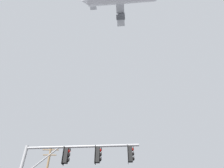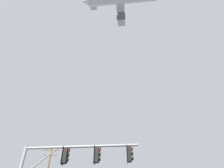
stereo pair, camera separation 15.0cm
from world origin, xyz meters
name	(u,v)px [view 2 (the right image)]	position (x,y,z in m)	size (l,w,h in m)	color
signal_pole_near	(69,165)	(-3.18, 8.43, 4.35)	(7.14, 1.07, 5.55)	gray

